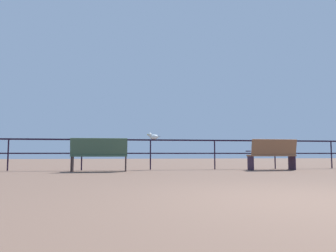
# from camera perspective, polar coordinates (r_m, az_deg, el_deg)

# --- Properties ---
(ground_plane) EXTENTS (60.00, 60.00, 0.00)m
(ground_plane) POSITION_cam_1_polar(r_m,az_deg,el_deg) (4.00, 25.78, -12.08)
(ground_plane) COLOR brown
(pier_railing) EXTENTS (24.34, 0.05, 1.01)m
(pier_railing) POSITION_cam_1_polar(r_m,az_deg,el_deg) (10.86, 2.69, -3.76)
(pier_railing) COLOR black
(pier_railing) RESTS_ON ground_plane
(bench_near_left) EXTENTS (1.65, 0.60, 0.99)m
(bench_near_left) POSITION_cam_1_polar(r_m,az_deg,el_deg) (9.74, -12.10, -4.69)
(bench_near_left) COLOR #35513E
(bench_near_left) RESTS_ON ground_plane
(bench_near_right) EXTENTS (1.56, 0.63, 0.99)m
(bench_near_right) POSITION_cam_1_polar(r_m,az_deg,el_deg) (10.96, 18.07, -4.56)
(bench_near_right) COLOR brown
(bench_near_right) RESTS_ON ground_plane
(seagull_on_rail) EXTENTS (0.45, 0.18, 0.22)m
(seagull_on_rail) POSITION_cam_1_polar(r_m,az_deg,el_deg) (10.70, -2.64, -1.85)
(seagull_on_rail) COLOR silver
(seagull_on_rail) RESTS_ON pier_railing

